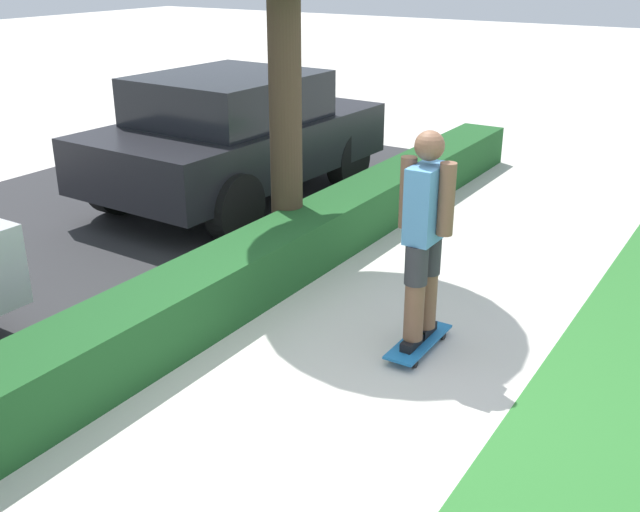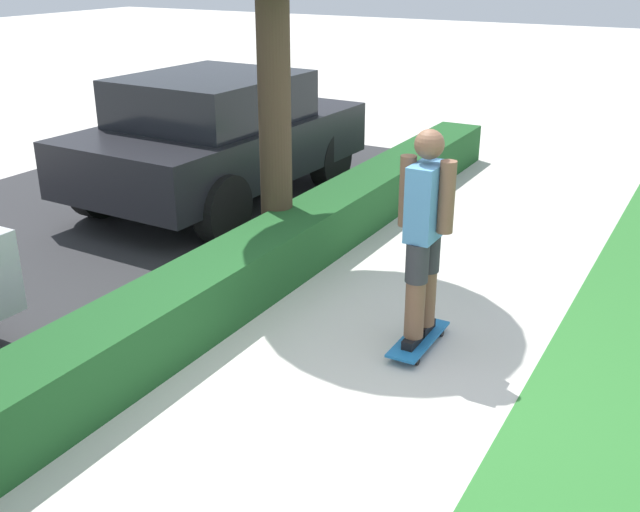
# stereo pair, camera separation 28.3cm
# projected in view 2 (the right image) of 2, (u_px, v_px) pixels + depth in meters

# --- Properties ---
(ground_plane) EXTENTS (60.00, 60.00, 0.00)m
(ground_plane) POSITION_uv_depth(u_px,v_px,m) (377.00, 375.00, 5.52)
(ground_plane) COLOR beige
(hedge_row) EXTENTS (12.71, 0.60, 0.52)m
(hedge_row) POSITION_uv_depth(u_px,v_px,m) (201.00, 298.00, 6.14)
(hedge_row) COLOR #1E5123
(hedge_row) RESTS_ON ground_plane
(skateboard) EXTENTS (0.76, 0.24, 0.08)m
(skateboard) POSITION_uv_depth(u_px,v_px,m) (418.00, 339.00, 5.88)
(skateboard) COLOR #1E6BAD
(skateboard) RESTS_ON ground_plane
(skater_person) EXTENTS (0.49, 0.43, 1.66)m
(skater_person) POSITION_uv_depth(u_px,v_px,m) (424.00, 232.00, 5.54)
(skater_person) COLOR black
(skater_person) RESTS_ON skateboard
(parked_car_middle) EXTENTS (3.91, 2.10, 1.57)m
(parked_car_middle) POSITION_uv_depth(u_px,v_px,m) (218.00, 136.00, 9.07)
(parked_car_middle) COLOR black
(parked_car_middle) RESTS_ON ground_plane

